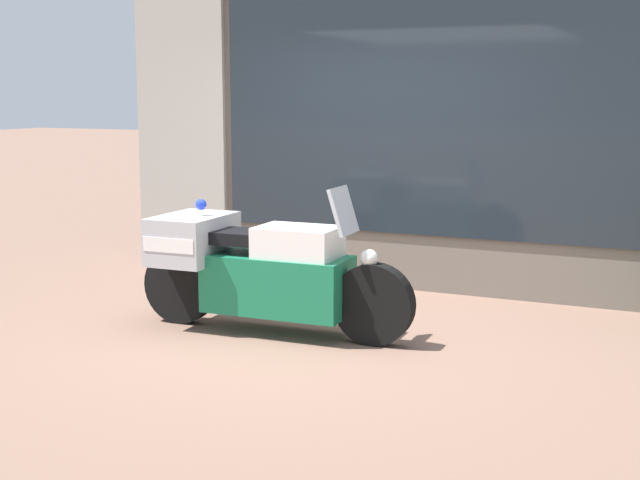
{
  "coord_description": "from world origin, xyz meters",
  "views": [
    {
      "loc": [
        2.93,
        -6.17,
        1.9
      ],
      "look_at": [
        -0.13,
        0.38,
        0.68
      ],
      "focal_mm": 50.0,
      "sensor_mm": 36.0,
      "label": 1
    }
  ],
  "objects": [
    {
      "name": "shop_building",
      "position": [
        -0.45,
        2.0,
        1.89
      ],
      "size": [
        5.84,
        0.55,
        3.76
      ],
      "color": "#6B6056",
      "rests_on": "ground"
    },
    {
      "name": "window_display",
      "position": [
        0.46,
        2.03,
        0.46
      ],
      "size": [
        4.33,
        0.3,
        1.94
      ],
      "color": "slate",
      "rests_on": "ground"
    },
    {
      "name": "paramedic_motorcycle",
      "position": [
        -0.46,
        -0.12,
        0.53
      ],
      "size": [
        2.32,
        0.76,
        1.19
      ],
      "rotation": [
        0.0,
        0.0,
        0.04
      ],
      "color": "black",
      "rests_on": "ground"
    },
    {
      "name": "ground_plane",
      "position": [
        0.0,
        0.0,
        0.0
      ],
      "size": [
        60.0,
        60.0,
        0.0
      ],
      "primitive_type": "plane",
      "color": "#7A5B4C"
    }
  ]
}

